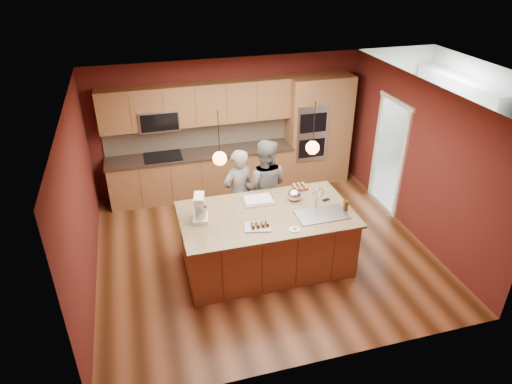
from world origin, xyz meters
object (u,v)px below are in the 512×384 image
object	(u,v)px
island	(267,239)
person_left	(239,193)
stand_mixer	(200,210)
mixing_bowl	(294,195)
person_right	(264,187)

from	to	relation	value
island	person_left	bearing A→B (deg)	102.42
island	stand_mixer	distance (m)	1.22
island	stand_mixer	size ratio (longest dim) A/B	6.32
island	stand_mixer	xyz separation A→B (m)	(-1.03, 0.09, 0.66)
island	person_left	size ratio (longest dim) A/B	1.62
person_left	mixing_bowl	size ratio (longest dim) A/B	7.07
person_right	mixing_bowl	xyz separation A→B (m)	(0.29, -0.72, 0.19)
stand_mixer	island	bearing A→B (deg)	7.15
island	person_right	xyz separation A→B (m)	(0.24, 1.00, 0.38)
island	person_right	world-z (taller)	person_right
person_left	person_right	bearing A→B (deg)	161.84
person_left	stand_mixer	distance (m)	1.26
stand_mixer	mixing_bowl	bearing A→B (deg)	18.98
stand_mixer	person_right	bearing A→B (deg)	47.70
person_left	person_right	distance (m)	0.47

